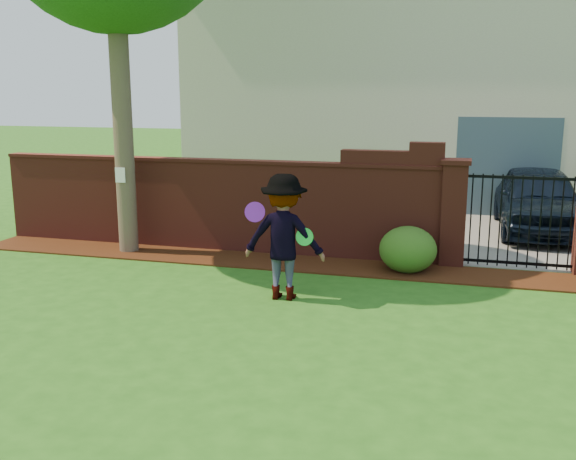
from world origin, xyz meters
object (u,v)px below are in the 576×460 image
(car, at_px, (540,201))
(frisbee_green, at_px, (305,237))
(man, at_px, (283,237))
(frisbee_purple, at_px, (255,212))

(car, height_order, frisbee_green, car)
(man, relative_size, frisbee_green, 7.15)
(car, distance_m, man, 7.03)
(man, bearing_deg, frisbee_purple, 18.79)
(man, xyz_separation_m, frisbee_purple, (-0.38, -0.15, 0.39))
(car, distance_m, frisbee_purple, 7.40)
(car, relative_size, man, 2.24)
(frisbee_purple, relative_size, frisbee_green, 1.14)
(car, xyz_separation_m, frisbee_purple, (-4.45, -5.87, 0.61))
(frisbee_purple, bearing_deg, frisbee_green, 5.74)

